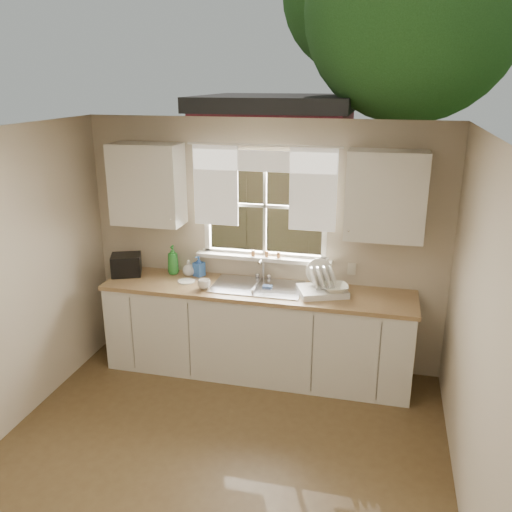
% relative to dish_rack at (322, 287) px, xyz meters
% --- Properties ---
extents(ground, '(4.00, 4.00, 0.00)m').
position_rel_dish_rack_xyz_m(ground, '(-0.63, -1.69, -0.98)').
color(ground, brown).
rests_on(ground, ground).
extents(room_walls, '(3.62, 4.02, 2.50)m').
position_rel_dish_rack_xyz_m(room_walls, '(-0.63, -1.76, 0.25)').
color(room_walls, beige).
rests_on(room_walls, ground).
extents(ceiling, '(3.60, 4.00, 0.02)m').
position_rel_dish_rack_xyz_m(ceiling, '(-0.63, -1.69, 1.52)').
color(ceiling, silver).
rests_on(ceiling, room_walls).
extents(window, '(1.38, 0.16, 1.06)m').
position_rel_dish_rack_xyz_m(window, '(-0.63, 0.31, 0.50)').
color(window, white).
rests_on(window, room_walls).
extents(curtains, '(1.50, 0.03, 0.81)m').
position_rel_dish_rack_xyz_m(curtains, '(-0.63, 0.26, 0.95)').
color(curtains, white).
rests_on(curtains, room_walls).
extents(base_cabinets, '(3.00, 0.62, 0.87)m').
position_rel_dish_rack_xyz_m(base_cabinets, '(-0.63, -0.01, -0.55)').
color(base_cabinets, silver).
rests_on(base_cabinets, ground).
extents(countertop, '(3.04, 0.65, 0.04)m').
position_rel_dish_rack_xyz_m(countertop, '(-0.63, -0.01, -0.09)').
color(countertop, '#9B784D').
rests_on(countertop, base_cabinets).
extents(upper_cabinet_left, '(0.70, 0.33, 0.80)m').
position_rel_dish_rack_xyz_m(upper_cabinet_left, '(-1.78, 0.13, 0.87)').
color(upper_cabinet_left, silver).
rests_on(upper_cabinet_left, room_walls).
extents(upper_cabinet_right, '(0.70, 0.33, 0.80)m').
position_rel_dish_rack_xyz_m(upper_cabinet_right, '(0.52, 0.13, 0.87)').
color(upper_cabinet_right, silver).
rests_on(upper_cabinet_right, room_walls).
extents(wall_outlet, '(0.08, 0.01, 0.12)m').
position_rel_dish_rack_xyz_m(wall_outlet, '(0.25, 0.29, 0.10)').
color(wall_outlet, beige).
rests_on(wall_outlet, room_walls).
extents(sill_jars, '(0.30, 0.04, 0.06)m').
position_rel_dish_rack_xyz_m(sill_jars, '(-0.60, 0.25, 0.20)').
color(sill_jars, brown).
rests_on(sill_jars, window).
extents(backyard, '(20.00, 10.00, 6.13)m').
position_rel_dish_rack_xyz_m(backyard, '(-0.05, 6.72, 2.48)').
color(backyard, '#335421').
rests_on(backyard, ground).
extents(sink, '(0.88, 0.52, 0.40)m').
position_rel_dish_rack_xyz_m(sink, '(-0.63, 0.02, -0.14)').
color(sink, '#B7B7BC').
rests_on(sink, countertop).
extents(dish_rack, '(0.53, 0.47, 0.31)m').
position_rel_dish_rack_xyz_m(dish_rack, '(0.00, 0.00, 0.00)').
color(dish_rack, white).
rests_on(dish_rack, countertop).
extents(bowl, '(0.30, 0.30, 0.06)m').
position_rel_dish_rack_xyz_m(bowl, '(0.12, -0.05, 0.02)').
color(bowl, white).
rests_on(bowl, dish_rack).
extents(soap_bottle_a, '(0.12, 0.12, 0.30)m').
position_rel_dish_rack_xyz_m(soap_bottle_a, '(-1.57, 0.19, 0.08)').
color(soap_bottle_a, green).
rests_on(soap_bottle_a, countertop).
extents(soap_bottle_b, '(0.13, 0.13, 0.21)m').
position_rel_dish_rack_xyz_m(soap_bottle_b, '(-1.29, 0.19, 0.03)').
color(soap_bottle_b, blue).
rests_on(soap_bottle_b, countertop).
extents(soap_bottle_c, '(0.17, 0.17, 0.16)m').
position_rel_dish_rack_xyz_m(soap_bottle_c, '(-1.40, 0.17, 0.01)').
color(soap_bottle_c, '#BFB69E').
rests_on(soap_bottle_c, countertop).
extents(saucer, '(0.17, 0.17, 0.01)m').
position_rel_dish_rack_xyz_m(saucer, '(-1.36, -0.01, -0.07)').
color(saucer, white).
rests_on(saucer, countertop).
extents(cup, '(0.12, 0.12, 0.10)m').
position_rel_dish_rack_xyz_m(cup, '(-1.12, -0.15, -0.02)').
color(cup, silver).
rests_on(cup, countertop).
extents(black_appliance, '(0.37, 0.35, 0.21)m').
position_rel_dish_rack_xyz_m(black_appliance, '(-2.03, 0.04, 0.04)').
color(black_appliance, black).
rests_on(black_appliance, countertop).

